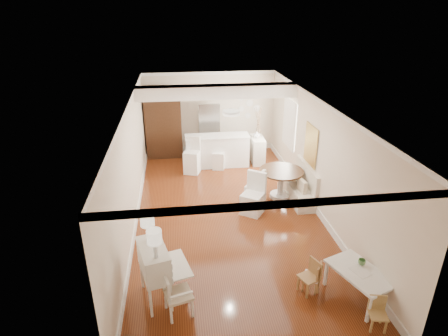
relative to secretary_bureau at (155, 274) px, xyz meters
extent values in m
plane|color=brown|center=(1.67, 2.79, -0.55)|extent=(9.00, 9.00, 0.00)
cube|color=white|center=(1.67, 2.79, 2.25)|extent=(4.50, 9.00, 0.04)
cube|color=beige|center=(1.67, 7.29, 0.85)|extent=(4.50, 0.04, 2.80)
cube|color=beige|center=(1.67, -1.71, 0.85)|extent=(4.50, 0.04, 2.80)
cube|color=beige|center=(-0.58, 2.79, 0.85)|extent=(0.04, 9.00, 2.80)
cube|color=beige|center=(3.92, 2.79, 0.85)|extent=(0.04, 9.00, 2.80)
cube|color=white|center=(1.67, 4.99, 2.07)|extent=(4.50, 0.45, 0.36)
cube|color=tan|center=(3.88, 3.29, 1.00)|extent=(0.04, 0.84, 1.04)
cube|color=white|center=(3.90, 5.19, 1.00)|extent=(0.04, 1.10, 1.40)
cylinder|color=#381E11|center=(0.47, 7.27, 1.30)|extent=(0.30, 0.03, 0.30)
cylinder|color=white|center=(1.67, 2.29, 2.20)|extent=(0.36, 0.36, 0.08)
cube|color=white|center=(0.00, 0.00, 0.00)|extent=(1.06, 1.07, 1.10)
cube|color=white|center=(0.39, -0.38, -0.14)|extent=(0.58, 0.58, 0.82)
cube|color=white|center=(3.57, -0.42, -0.27)|extent=(1.04, 1.30, 0.57)
cube|color=tan|center=(2.74, -0.18, -0.22)|extent=(0.41, 0.41, 0.66)
cube|color=#A77B4C|center=(2.81, -0.12, -0.25)|extent=(0.40, 0.40, 0.60)
cube|color=tan|center=(3.56, -1.14, -0.26)|extent=(0.33, 0.33, 0.58)
cube|color=silver|center=(3.66, 3.29, -0.06)|extent=(0.52, 1.60, 0.98)
cylinder|color=#4B2D18|center=(3.21, 3.47, -0.15)|extent=(1.35, 1.35, 0.81)
cube|color=white|center=(2.30, 2.76, -0.02)|extent=(0.71, 0.72, 1.06)
cube|color=silver|center=(2.48, 3.38, -0.11)|extent=(0.59, 0.59, 0.88)
cube|color=white|center=(1.77, 5.89, -0.04)|extent=(2.05, 0.65, 1.03)
cube|color=white|center=(0.93, 5.43, 0.01)|extent=(0.57, 0.57, 1.13)
cube|color=white|center=(1.78, 5.63, -0.10)|extent=(0.42, 0.42, 0.90)
cube|color=#381E11|center=(0.07, 6.97, 0.60)|extent=(1.20, 0.60, 2.30)
imported|color=silver|center=(1.97, 6.94, 0.35)|extent=(0.75, 0.65, 1.80)
cube|color=beige|center=(3.12, 6.02, -0.12)|extent=(0.43, 0.91, 0.85)
imported|color=#568D52|center=(3.68, -0.24, 0.07)|extent=(0.15, 0.15, 0.10)
imported|color=silver|center=(3.08, 6.04, 0.41)|extent=(0.25, 0.25, 0.22)
camera|label=1|loc=(0.52, -5.33, 4.30)|focal=30.00mm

